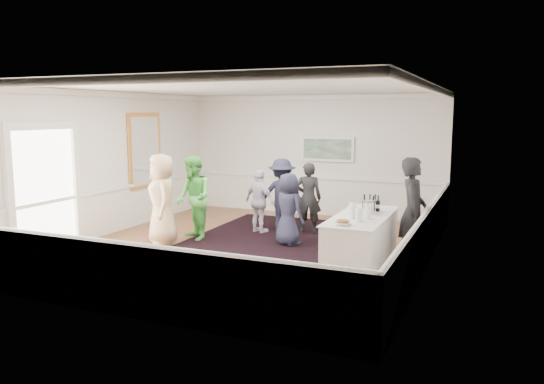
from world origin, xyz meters
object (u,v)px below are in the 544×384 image
at_px(guest_navy, 289,209).
at_px(nut_bowl, 343,223).
at_px(guest_lilac, 260,201).
at_px(guest_dark_a, 282,195).
at_px(guest_green, 193,198).
at_px(serving_table, 361,242).
at_px(bartender, 413,211).
at_px(guest_tan, 162,199).
at_px(ice_bucket, 369,207).
at_px(guest_dark_b, 308,198).

bearing_deg(guest_navy, nut_bowl, 156.93).
relative_size(guest_lilac, guest_dark_a, 0.86).
height_order(guest_green, guest_dark_a, guest_green).
height_order(serving_table, guest_green, guest_green).
xyz_separation_m(bartender, nut_bowl, (-0.86, -1.53, 0.02)).
bearing_deg(bartender, guest_lilac, 65.74).
relative_size(guest_tan, nut_bowl, 7.13).
bearing_deg(serving_table, bartender, 39.83).
distance_m(bartender, guest_green, 4.61).
distance_m(bartender, guest_navy, 2.61).
distance_m(guest_tan, guest_green, 0.70).
distance_m(guest_tan, ice_bucket, 4.33).
xyz_separation_m(guest_tan, guest_green, (0.41, 0.56, -0.03)).
bearing_deg(guest_dark_b, guest_tan, 26.70).
distance_m(ice_bucket, nut_bowl, 1.13).
bearing_deg(nut_bowl, ice_bucket, 81.88).
relative_size(guest_tan, guest_lilac, 1.30).
relative_size(serving_table, guest_green, 1.29).
relative_size(guest_dark_a, nut_bowl, 6.33).
relative_size(bartender, ice_bucket, 7.47).
xyz_separation_m(serving_table, guest_navy, (-1.80, 1.08, 0.27)).
xyz_separation_m(guest_dark_a, nut_bowl, (2.36, -3.23, 0.15)).
distance_m(guest_tan, guest_lilac, 2.26).
distance_m(serving_table, nut_bowl, 1.03).
xyz_separation_m(serving_table, guest_green, (-3.85, 0.72, 0.43)).
xyz_separation_m(guest_dark_b, ice_bucket, (1.85, -2.06, 0.25)).
distance_m(serving_table, guest_tan, 4.29).
bearing_deg(ice_bucket, guest_tan, -179.23).
bearing_deg(guest_dark_b, ice_bucket, 118.08).
bearing_deg(guest_green, nut_bowl, 15.42).
distance_m(bartender, guest_tan, 5.05).
bearing_deg(guest_navy, guest_tan, 46.72).
distance_m(serving_table, guest_dark_a, 3.41).
height_order(guest_green, ice_bucket, guest_green).
bearing_deg(guest_green, guest_dark_b, 75.78).
xyz_separation_m(guest_green, guest_dark_b, (2.06, 1.56, -0.10)).
relative_size(serving_table, guest_navy, 1.57).
relative_size(serving_table, ice_bucket, 9.03).
xyz_separation_m(guest_tan, guest_lilac, (1.45, 1.72, -0.22)).
relative_size(serving_table, guest_dark_b, 1.45).
height_order(guest_dark_a, guest_navy, guest_dark_a).
bearing_deg(guest_green, guest_navy, 48.74).
bearing_deg(guest_dark_a, nut_bowl, 109.01).
distance_m(serving_table, guest_lilac, 3.39).
xyz_separation_m(guest_dark_a, guest_dark_b, (0.67, -0.06, -0.03)).
height_order(serving_table, guest_dark_a, guest_dark_a).
height_order(bartender, guest_lilac, bartender).
relative_size(guest_tan, guest_dark_a, 1.13).
bearing_deg(guest_dark_a, guest_dark_b, 158.07).
relative_size(guest_dark_a, guest_navy, 1.12).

